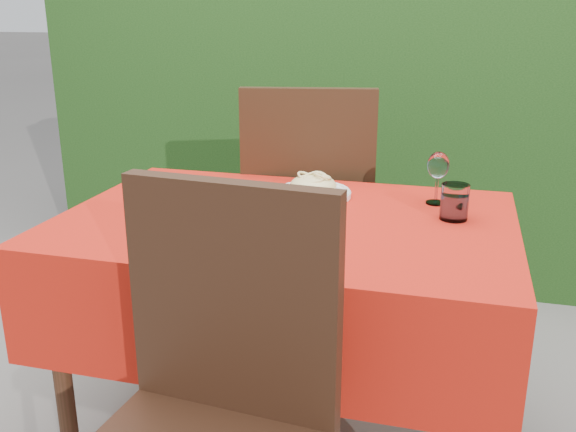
% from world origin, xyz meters
% --- Properties ---
extents(hedge, '(3.20, 0.55, 1.78)m').
position_xyz_m(hedge, '(0.00, 1.55, 0.92)').
color(hedge, black).
rests_on(hedge, ground).
extents(dining_table, '(1.26, 0.86, 0.75)m').
position_xyz_m(dining_table, '(0.00, 0.00, 0.60)').
color(dining_table, '#412315').
rests_on(dining_table, ground).
extents(chair_near, '(0.49, 0.49, 1.00)m').
position_xyz_m(chair_near, '(0.03, -0.66, 0.57)').
color(chair_near, black).
rests_on(chair_near, ground).
extents(chair_far, '(0.56, 0.56, 1.05)m').
position_xyz_m(chair_far, '(-0.08, 0.61, 0.60)').
color(chair_far, black).
rests_on(chair_far, ground).
extents(pizza_plate, '(0.35, 0.35, 0.06)m').
position_xyz_m(pizza_plate, '(-0.04, -0.13, 0.78)').
color(pizza_plate, white).
rests_on(pizza_plate, dining_table).
extents(pasta_plate, '(0.24, 0.24, 0.07)m').
position_xyz_m(pasta_plate, '(0.03, 0.22, 0.77)').
color(pasta_plate, white).
rests_on(pasta_plate, dining_table).
extents(water_glass, '(0.08, 0.08, 0.10)m').
position_xyz_m(water_glass, '(0.46, 0.10, 0.79)').
color(water_glass, white).
rests_on(water_glass, dining_table).
extents(wine_glass, '(0.07, 0.07, 0.16)m').
position_xyz_m(wine_glass, '(0.40, 0.24, 0.86)').
color(wine_glass, silver).
rests_on(wine_glass, dining_table).
extents(fork, '(0.12, 0.19, 0.01)m').
position_xyz_m(fork, '(-0.35, -0.04, 0.75)').
color(fork, '#BBBBC3').
rests_on(fork, dining_table).
extents(steel_ramekin, '(0.08, 0.08, 0.03)m').
position_xyz_m(steel_ramekin, '(-0.51, 0.22, 0.76)').
color(steel_ramekin, '#B0B1B7').
rests_on(steel_ramekin, dining_table).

